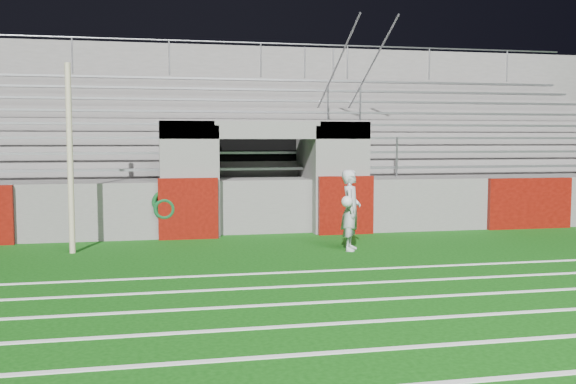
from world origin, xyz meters
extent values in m
plane|color=#0D450B|center=(0.00, 0.00, 0.00)|extent=(90.00, 90.00, 0.00)
cylinder|color=#C3B691|center=(-4.09, 1.65, 1.82)|extent=(0.11, 0.11, 3.64)
cube|color=white|center=(0.00, -6.00, 0.01)|extent=(28.00, 0.09, 0.01)
cube|color=white|center=(0.00, -5.00, 0.01)|extent=(28.00, 0.09, 0.01)
cube|color=white|center=(0.00, -4.00, 0.01)|extent=(28.00, 0.09, 0.01)
cube|color=white|center=(0.00, -3.00, 0.01)|extent=(28.00, 0.09, 0.01)
cube|color=white|center=(0.00, -2.00, 0.01)|extent=(28.00, 0.09, 0.01)
cube|color=white|center=(0.00, -1.00, 0.01)|extent=(28.00, 0.09, 0.01)
cube|color=#605D5B|center=(7.70, 3.17, 0.62)|extent=(10.60, 0.35, 1.25)
cube|color=#605D5B|center=(-1.80, 3.50, 1.30)|extent=(1.20, 1.00, 2.60)
cube|color=#605D5B|center=(1.80, 3.50, 1.30)|extent=(1.20, 1.00, 2.60)
cube|color=black|center=(0.00, 5.20, 1.25)|extent=(2.60, 0.20, 2.50)
cube|color=#605D5B|center=(-1.15, 4.10, 1.25)|extent=(0.10, 2.20, 2.50)
cube|color=#605D5B|center=(1.15, 4.10, 1.25)|extent=(0.10, 2.20, 2.50)
cube|color=#605D5B|center=(0.00, 3.50, 2.40)|extent=(4.80, 1.00, 0.40)
cube|color=#605D5B|center=(0.00, 7.35, 1.15)|extent=(26.00, 8.00, 0.20)
cube|color=#605D5B|center=(0.00, 7.35, 0.53)|extent=(26.00, 8.00, 1.05)
cube|color=#4E0B06|center=(-1.80, 2.94, 0.68)|extent=(1.30, 0.15, 1.35)
cube|color=#4E0B06|center=(1.80, 2.94, 0.68)|extent=(1.30, 0.15, 1.35)
cube|color=#4E0B06|center=(6.50, 2.94, 0.62)|extent=(2.20, 0.15, 1.25)
cube|color=#96999E|center=(0.00, 4.43, 1.47)|extent=(23.00, 0.28, 0.06)
cube|color=#605D5B|center=(0.00, 5.28, 1.44)|extent=(24.00, 0.75, 0.38)
cube|color=#96999E|center=(0.00, 5.18, 1.85)|extent=(23.00, 0.28, 0.06)
cube|color=#605D5B|center=(0.00, 6.03, 1.63)|extent=(24.00, 0.75, 0.76)
cube|color=#96999E|center=(0.00, 5.93, 2.23)|extent=(23.00, 0.28, 0.06)
cube|color=#605D5B|center=(0.00, 6.78, 1.82)|extent=(24.00, 0.75, 1.14)
cube|color=#96999E|center=(0.00, 6.68, 2.61)|extent=(23.00, 0.28, 0.06)
cube|color=#605D5B|center=(0.00, 7.53, 2.01)|extent=(24.00, 0.75, 1.52)
cube|color=#96999E|center=(0.00, 7.43, 2.99)|extent=(23.00, 0.28, 0.06)
cube|color=#605D5B|center=(0.00, 8.28, 2.20)|extent=(24.00, 0.75, 1.90)
cube|color=#96999E|center=(0.00, 8.18, 3.37)|extent=(23.00, 0.28, 0.06)
cube|color=#605D5B|center=(0.00, 9.03, 2.39)|extent=(24.00, 0.75, 2.28)
cube|color=#96999E|center=(0.00, 8.93, 3.75)|extent=(23.00, 0.28, 0.06)
cube|color=#605D5B|center=(0.00, 9.78, 2.58)|extent=(24.00, 0.75, 2.66)
cube|color=#96999E|center=(0.00, 9.68, 4.13)|extent=(23.00, 0.28, 0.06)
cube|color=#605D5B|center=(0.00, 10.45, 2.65)|extent=(26.00, 0.60, 5.29)
cylinder|color=#A5A8AD|center=(2.50, 4.15, 1.75)|extent=(0.05, 0.05, 1.00)
cylinder|color=#A5A8AD|center=(2.50, 7.15, 3.27)|extent=(0.05, 0.05, 1.00)
cylinder|color=#A5A8AD|center=(2.50, 10.15, 4.79)|extent=(0.05, 0.05, 1.00)
cylinder|color=#A5A8AD|center=(2.50, 7.15, 3.77)|extent=(0.05, 6.02, 3.08)
cylinder|color=#A5A8AD|center=(3.50, 4.15, 1.75)|extent=(0.05, 0.05, 1.00)
cylinder|color=#A5A8AD|center=(3.50, 7.15, 3.27)|extent=(0.05, 0.05, 1.00)
cylinder|color=#A5A8AD|center=(3.50, 10.15, 4.79)|extent=(0.05, 0.05, 1.00)
cylinder|color=#A5A8AD|center=(3.50, 7.15, 3.77)|extent=(0.05, 6.02, 3.08)
cylinder|color=#A5A8AD|center=(-5.00, 10.15, 4.84)|extent=(0.05, 0.05, 1.10)
cylinder|color=#A5A8AD|center=(-2.00, 10.15, 4.84)|extent=(0.05, 0.05, 1.10)
cylinder|color=#A5A8AD|center=(1.00, 10.15, 4.84)|extent=(0.05, 0.05, 1.10)
cylinder|color=#A5A8AD|center=(4.00, 10.15, 4.84)|extent=(0.05, 0.05, 1.10)
cylinder|color=#A5A8AD|center=(7.00, 10.15, 4.84)|extent=(0.05, 0.05, 1.10)
cylinder|color=#A5A8AD|center=(10.00, 10.15, 4.84)|extent=(0.05, 0.05, 1.10)
cylinder|color=#A5A8AD|center=(0.00, 10.15, 5.39)|extent=(24.00, 0.05, 0.05)
imported|color=#AEB2B8|center=(1.27, 0.86, 0.80)|extent=(0.58, 0.68, 1.60)
sphere|color=white|center=(1.11, 0.59, 1.00)|extent=(0.22, 0.22, 0.22)
torus|color=#0D441C|center=(-2.32, 2.95, 0.83)|extent=(0.53, 0.10, 0.53)
torus|color=#0D451F|center=(-2.32, 2.90, 0.68)|extent=(0.47, 0.09, 0.47)
camera|label=1|loc=(-2.48, -11.19, 2.18)|focal=40.00mm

